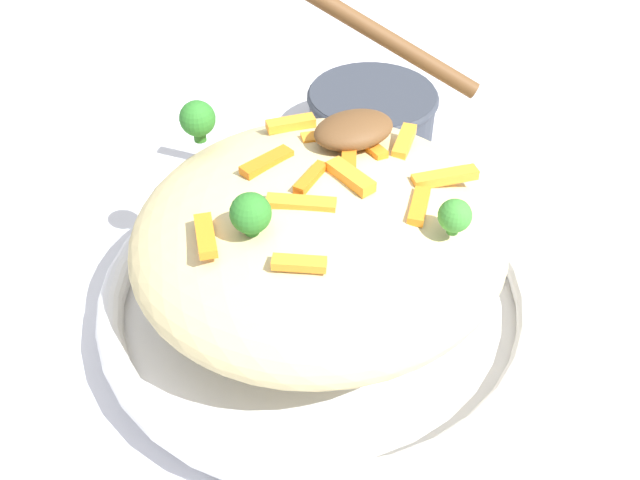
# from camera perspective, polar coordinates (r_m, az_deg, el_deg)

# --- Properties ---
(ground_plane) EXTENTS (2.40, 2.40, 0.00)m
(ground_plane) POSITION_cam_1_polar(r_m,az_deg,el_deg) (0.51, -0.00, -6.54)
(ground_plane) COLOR silver
(serving_bowl) EXTENTS (0.32, 0.32, 0.04)m
(serving_bowl) POSITION_cam_1_polar(r_m,az_deg,el_deg) (0.50, -0.00, -4.84)
(serving_bowl) COLOR silver
(serving_bowl) RESTS_ON ground_plane
(pasta_mound) EXTENTS (0.25, 0.24, 0.09)m
(pasta_mound) POSITION_cam_1_polar(r_m,az_deg,el_deg) (0.45, -0.00, 0.55)
(pasta_mound) COLOR #DBC689
(pasta_mound) RESTS_ON serving_bowl
(carrot_piece_0) EXTENTS (0.04, 0.02, 0.01)m
(carrot_piece_0) POSITION_cam_1_polar(r_m,az_deg,el_deg) (0.48, 3.01, 9.54)
(carrot_piece_0) COLOR orange
(carrot_piece_0) RESTS_ON pasta_mound
(carrot_piece_1) EXTENTS (0.02, 0.04, 0.01)m
(carrot_piece_1) POSITION_cam_1_polar(r_m,az_deg,el_deg) (0.39, -9.61, 0.36)
(carrot_piece_1) COLOR orange
(carrot_piece_1) RESTS_ON pasta_mound
(carrot_piece_2) EXTENTS (0.03, 0.03, 0.01)m
(carrot_piece_2) POSITION_cam_1_polar(r_m,az_deg,el_deg) (0.41, 8.33, 2.84)
(carrot_piece_2) COLOR orange
(carrot_piece_2) RESTS_ON pasta_mound
(carrot_piece_3) EXTENTS (0.01, 0.02, 0.01)m
(carrot_piece_3) POSITION_cam_1_polar(r_m,az_deg,el_deg) (0.45, 4.42, 7.66)
(carrot_piece_3) COLOR orange
(carrot_piece_3) RESTS_ON pasta_mound
(carrot_piece_4) EXTENTS (0.04, 0.02, 0.01)m
(carrot_piece_4) POSITION_cam_1_polar(r_m,az_deg,el_deg) (0.48, -2.48, 9.78)
(carrot_piece_4) COLOR orange
(carrot_piece_4) RESTS_ON pasta_mound
(carrot_piece_5) EXTENTS (0.04, 0.02, 0.01)m
(carrot_piece_5) POSITION_cam_1_polar(r_m,az_deg,el_deg) (0.44, -4.50, 6.55)
(carrot_piece_5) COLOR orange
(carrot_piece_5) RESTS_ON pasta_mound
(carrot_piece_6) EXTENTS (0.02, 0.04, 0.01)m
(carrot_piece_6) POSITION_cam_1_polar(r_m,az_deg,el_deg) (0.42, 2.58, 5.36)
(carrot_piece_6) COLOR orange
(carrot_piece_6) RESTS_ON pasta_mound
(carrot_piece_7) EXTENTS (0.04, 0.02, 0.01)m
(carrot_piece_7) POSITION_cam_1_polar(r_m,az_deg,el_deg) (0.44, 10.47, 5.25)
(carrot_piece_7) COLOR orange
(carrot_piece_7) RESTS_ON pasta_mound
(carrot_piece_8) EXTENTS (0.03, 0.03, 0.01)m
(carrot_piece_8) POSITION_cam_1_polar(r_m,az_deg,el_deg) (0.47, 7.10, 8.19)
(carrot_piece_8) COLOR orange
(carrot_piece_8) RESTS_ON pasta_mound
(carrot_piece_9) EXTENTS (0.03, 0.02, 0.01)m
(carrot_piece_9) POSITION_cam_1_polar(r_m,az_deg,el_deg) (0.47, 0.23, 8.62)
(carrot_piece_9) COLOR orange
(carrot_piece_9) RESTS_ON pasta_mound
(carrot_piece_10) EXTENTS (0.03, 0.02, 0.01)m
(carrot_piece_10) POSITION_cam_1_polar(r_m,az_deg,el_deg) (0.37, -1.77, -1.97)
(carrot_piece_10) COLOR orange
(carrot_piece_10) RESTS_ON pasta_mound
(carrot_piece_11) EXTENTS (0.02, 0.03, 0.01)m
(carrot_piece_11) POSITION_cam_1_polar(r_m,az_deg,el_deg) (0.44, 2.46, 7.06)
(carrot_piece_11) COLOR orange
(carrot_piece_11) RESTS_ON pasta_mound
(carrot_piece_12) EXTENTS (0.03, 0.02, 0.01)m
(carrot_piece_12) POSITION_cam_1_polar(r_m,az_deg,el_deg) (0.42, -1.00, 5.40)
(carrot_piece_12) COLOR orange
(carrot_piece_12) RESTS_ON pasta_mound
(carrot_piece_13) EXTENTS (0.04, 0.03, 0.01)m
(carrot_piece_13) POSITION_cam_1_polar(r_m,az_deg,el_deg) (0.40, -1.61, 3.12)
(carrot_piece_13) COLOR orange
(carrot_piece_13) RESTS_ON pasta_mound
(broccoli_floret_0) EXTENTS (0.02, 0.02, 0.02)m
(broccoli_floret_0) POSITION_cam_1_polar(r_m,az_deg,el_deg) (0.39, 11.28, 1.99)
(broccoli_floret_0) COLOR #377928
(broccoli_floret_0) RESTS_ON pasta_mound
(broccoli_floret_1) EXTENTS (0.02, 0.02, 0.03)m
(broccoli_floret_1) POSITION_cam_1_polar(r_m,az_deg,el_deg) (0.38, -5.86, 2.22)
(broccoli_floret_1) COLOR #296820
(broccoli_floret_1) RESTS_ON pasta_mound
(broccoli_floret_2) EXTENTS (0.02, 0.02, 0.03)m
(broccoli_floret_2) POSITION_cam_1_polar(r_m,az_deg,el_deg) (0.47, -10.27, 9.98)
(broccoli_floret_2) COLOR #296820
(broccoli_floret_2) RESTS_ON pasta_mound
(serving_spoon) EXTENTS (0.14, 0.13, 0.08)m
(serving_spoon) POSITION_cam_1_polar(r_m,az_deg,el_deg) (0.47, 3.67, 12.19)
(serving_spoon) COLOR brown
(serving_spoon) RESTS_ON pasta_mound
(companion_bowl) EXTENTS (0.13, 0.13, 0.05)m
(companion_bowl) POSITION_cam_1_polar(r_m,az_deg,el_deg) (0.68, 4.38, 10.57)
(companion_bowl) COLOR #333842
(companion_bowl) RESTS_ON ground_plane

